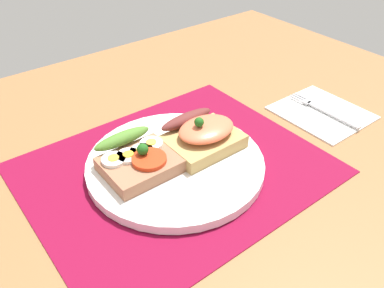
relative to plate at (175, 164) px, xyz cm
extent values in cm
cube|color=#905F37|center=(0.00, 0.00, -2.57)|extent=(120.00, 90.00, 3.20)
cube|color=maroon|center=(0.00, 0.00, -0.82)|extent=(40.83, 33.57, 0.30)
cylinder|color=white|center=(0.00, 0.00, 0.00)|extent=(25.34, 25.34, 1.33)
cube|color=#9C664A|center=(-5.06, 1.13, 1.63)|extent=(9.90, 8.23, 1.93)
cylinder|color=red|center=(-4.27, 0.35, 2.89)|extent=(4.72, 4.72, 0.60)
ellipsoid|color=#4C7B2B|center=(-5.06, 5.65, 3.49)|extent=(8.71, 2.20, 1.80)
sphere|color=#1E5919|center=(-4.47, 1.13, 3.99)|extent=(1.60, 1.60, 1.60)
cylinder|color=white|center=(-8.03, 2.89, 2.84)|extent=(3.28, 3.28, 0.50)
cylinder|color=yellow|center=(-8.03, 2.89, 3.17)|extent=(1.48, 1.48, 0.16)
cylinder|color=white|center=(-6.05, 2.39, 2.84)|extent=(3.28, 3.28, 0.50)
cylinder|color=yellow|center=(-6.05, 2.39, 3.17)|extent=(1.48, 1.48, 0.16)
cylinder|color=white|center=(-4.07, 2.16, 2.84)|extent=(3.28, 3.28, 0.50)
cylinder|color=yellow|center=(-4.07, 2.16, 3.17)|extent=(1.48, 1.48, 0.16)
cylinder|color=white|center=(-2.09, 2.82, 2.84)|extent=(3.28, 3.28, 0.50)
cylinder|color=yellow|center=(-2.09, 2.82, 3.17)|extent=(1.48, 1.48, 0.16)
cube|color=tan|center=(5.06, -0.47, 1.67)|extent=(10.72, 8.09, 2.01)
ellipsoid|color=#ED6C48|center=(5.62, -0.31, 3.70)|extent=(8.79, 6.48, 2.04)
ellipsoid|color=maroon|center=(5.06, 3.97, 3.58)|extent=(9.11, 2.20, 1.80)
sphere|color=#1E5919|center=(4.26, 0.13, 5.42)|extent=(1.40, 1.40, 1.40)
cube|color=white|center=(29.17, -3.35, -0.67)|extent=(13.36, 14.59, 0.60)
cube|color=#B7B7BC|center=(29.27, -5.46, -0.21)|extent=(0.80, 10.55, 0.32)
cube|color=#B7B7BC|center=(29.27, 0.01, -0.21)|extent=(1.50, 1.20, 0.32)
cube|color=#B7B7BC|center=(28.62, 2.01, -0.21)|extent=(0.32, 2.80, 0.32)
cube|color=#B7B7BC|center=(29.27, 2.01, -0.21)|extent=(0.32, 2.80, 0.32)
cube|color=#B7B7BC|center=(29.92, 2.01, -0.21)|extent=(0.32, 2.80, 0.32)
camera|label=1|loc=(-25.42, -36.62, 36.02)|focal=37.39mm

